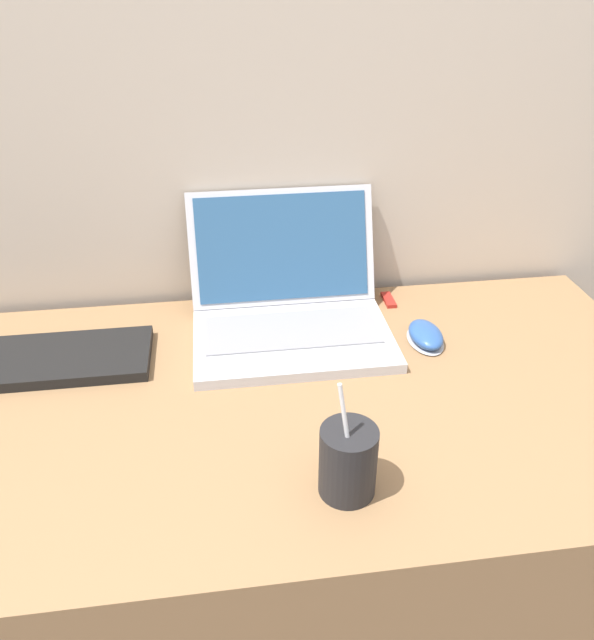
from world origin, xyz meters
name	(u,v)px	position (x,y,z in m)	size (l,w,h in m)	color
wall_back	(269,22)	(0.00, 0.75, 1.25)	(7.00, 0.04, 2.50)	beige
desk	(299,538)	(0.00, 0.36, 0.36)	(1.34, 0.71, 0.72)	#936D47
laptop	(289,305)	(0.01, 0.57, 0.77)	(0.37, 0.34, 0.24)	silver
drink_cup	(348,460)	(0.03, 0.14, 0.77)	(0.08, 0.08, 0.19)	#232326
computer_mouse	(426,336)	(0.26, 0.49, 0.73)	(0.07, 0.11, 0.03)	#B2B2B7
external_keyboard	(24,362)	(-0.48, 0.51, 0.73)	(0.44, 0.16, 0.02)	black
usb_stick	(389,300)	(0.23, 0.65, 0.72)	(0.02, 0.06, 0.01)	#B2261E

